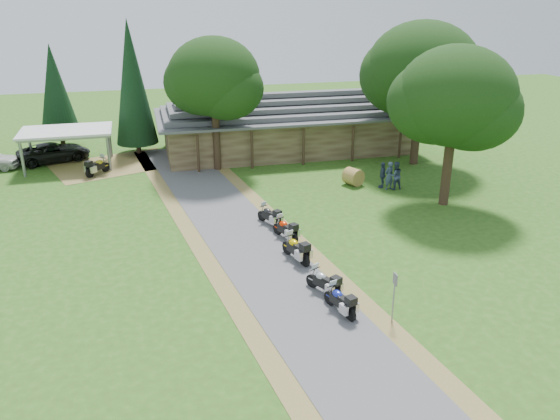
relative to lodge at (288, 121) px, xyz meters
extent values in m
plane|color=#2D5517|center=(-6.00, -24.00, -2.45)|extent=(120.00, 120.00, 0.00)
plane|color=#504F52|center=(-6.50, -20.00, -2.45)|extent=(51.95, 51.95, 0.00)
imported|color=black|center=(-18.63, 1.12, -1.33)|extent=(4.23, 6.32, 2.23)
imported|color=#34415D|center=(3.93, -11.36, -1.34)|extent=(0.74, 0.62, 2.22)
imported|color=#34415D|center=(4.33, -11.46, -1.33)|extent=(0.64, 0.46, 2.24)
imported|color=#34415D|center=(3.64, -10.93, -1.41)|extent=(0.67, 0.72, 2.08)
cylinder|color=olive|center=(1.95, -9.94, -1.86)|extent=(1.51, 1.46, 1.17)
cone|color=black|center=(-12.23, 2.06, 2.86)|extent=(3.34, 3.34, 10.62)
cone|color=black|center=(-18.53, 5.79, 1.84)|extent=(3.36, 3.36, 8.58)
camera|label=1|loc=(-11.63, -43.17, 9.66)|focal=35.00mm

